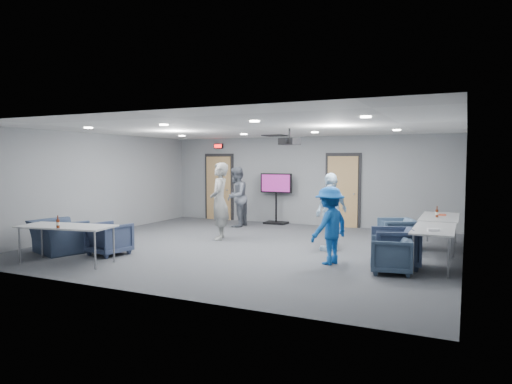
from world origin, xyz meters
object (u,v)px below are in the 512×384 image
at_px(chair_front_a, 110,239).
at_px(bottle_front, 58,223).
at_px(chair_front_b, 58,237).
at_px(tv_stand, 276,195).
at_px(table_right_b, 434,230).
at_px(chair_right_b, 395,248).
at_px(projector, 289,141).
at_px(chair_right_c, 391,255).
at_px(person_c, 332,212).
at_px(chair_right_a, 397,234).
at_px(person_a, 219,201).
at_px(table_front_left, 66,228).
at_px(person_d, 330,225).
at_px(table_right_a, 440,218).
at_px(bottle_right, 437,213).
at_px(person_b, 236,197).

xyz_separation_m(chair_front_a, bottle_front, (-0.06, -1.26, 0.48)).
bearing_deg(chair_front_a, chair_front_b, 26.48).
bearing_deg(tv_stand, table_right_b, -40.11).
bearing_deg(chair_right_b, projector, -127.74).
xyz_separation_m(chair_right_b, chair_right_c, (0.00, -0.49, -0.05)).
xyz_separation_m(person_c, chair_right_a, (1.28, 0.81, -0.51)).
xyz_separation_m(person_a, chair_right_a, (4.20, 0.60, -0.62)).
relative_size(table_front_left, tv_stand, 1.22).
bearing_deg(person_d, table_right_a, 166.02).
bearing_deg(chair_front_a, table_front_left, 90.26).
bearing_deg(table_right_b, projector, 79.62).
height_order(chair_right_a, bottle_right, bottle_right).
bearing_deg(chair_front_a, person_d, -155.35).
bearing_deg(person_c, table_right_b, 94.27).
bearing_deg(chair_right_c, table_right_a, 156.85).
bearing_deg(chair_front_a, projector, -133.73).
distance_m(person_c, table_right_a, 2.47).
height_order(person_c, projector, projector).
distance_m(person_a, person_b, 2.24).
relative_size(person_b, chair_right_a, 2.36).
bearing_deg(table_right_a, person_d, 143.84).
relative_size(chair_right_c, table_right_b, 0.40).
distance_m(chair_right_c, bottle_right, 2.65).
bearing_deg(tv_stand, bottle_right, -26.56).
bearing_deg(projector, tv_stand, 130.67).
distance_m(chair_front_b, tv_stand, 6.64).
bearing_deg(chair_right_c, tv_stand, -149.47).
bearing_deg(chair_right_a, person_d, -47.77).
height_order(table_front_left, bottle_front, bottle_front).
relative_size(person_b, table_right_b, 1.02).
xyz_separation_m(chair_right_a, table_right_b, (0.86, -1.49, 0.34)).
bearing_deg(projector, chair_right_b, -6.74).
height_order(chair_right_b, tv_stand, tv_stand).
height_order(person_a, person_b, person_a).
relative_size(chair_front_a, table_front_left, 0.39).
relative_size(table_right_a, table_front_left, 0.98).
height_order(person_d, chair_right_a, person_d).
xyz_separation_m(chair_right_b, projector, (-2.44, 0.93, 2.03)).
bearing_deg(chair_front_a, person_c, -139.33).
bearing_deg(table_right_b, chair_right_b, 119.11).
bearing_deg(chair_right_a, table_front_left, -76.25).
bearing_deg(person_d, chair_front_a, -53.81).
distance_m(person_d, bottle_front, 5.07).
distance_m(chair_right_b, table_front_left, 6.23).
relative_size(table_right_a, bottle_right, 7.52).
bearing_deg(table_right_b, chair_front_b, 105.33).
relative_size(person_a, chair_front_b, 1.78).
xyz_separation_m(person_a, table_front_left, (-1.37, -3.54, -0.28)).
xyz_separation_m(table_right_b, tv_stand, (-4.85, 4.08, 0.21)).
xyz_separation_m(bottle_front, tv_stand, (1.46, 7.05, 0.08)).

